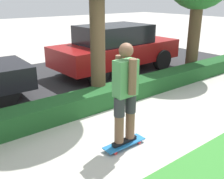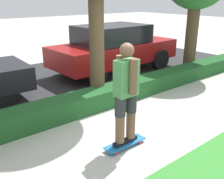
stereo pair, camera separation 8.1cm
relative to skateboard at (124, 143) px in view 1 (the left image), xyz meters
name	(u,v)px [view 1 (the left image)]	position (x,y,z in m)	size (l,w,h in m)	color
ground_plane	(139,134)	(0.52, 0.16, -0.07)	(60.00, 60.00, 0.00)	#BCB7AD
street_asphalt	(47,82)	(0.52, 4.36, -0.06)	(15.98, 5.00, 0.01)	#2D2D30
hedge_row	(93,100)	(0.52, 1.76, 0.16)	(15.98, 0.60, 0.45)	#1E5123
skateboard	(124,143)	(0.00, 0.00, 0.00)	(0.82, 0.24, 0.08)	#1E6BAD
skater_person	(125,93)	(0.00, 0.00, 0.97)	(0.51, 0.46, 1.79)	black
parked_car_middle	(116,48)	(3.04, 4.01, 0.79)	(4.67, 2.04, 1.64)	maroon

